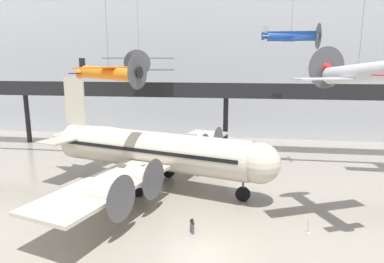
{
  "coord_description": "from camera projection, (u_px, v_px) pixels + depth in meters",
  "views": [
    {
      "loc": [
        2.17,
        -20.09,
        12.22
      ],
      "look_at": [
        -2.24,
        10.06,
        5.98
      ],
      "focal_mm": 32.0,
      "sensor_mm": 36.0,
      "label": 1
    }
  ],
  "objects": [
    {
      "name": "suspended_plane_blue_trainer",
      "position": [
        291.0,
        36.0,
        36.95
      ],
      "size": [
        6.25,
        7.69,
        7.88
      ],
      "rotation": [
        0.0,
        0.0,
        0.04
      ],
      "color": "#1E4CAD"
    },
    {
      "name": "stanchion_barrier",
      "position": [
        308.0,
        229.0,
        24.72
      ],
      "size": [
        0.36,
        0.36,
        1.08
      ],
      "color": "#B2B5BA",
      "rests_on": "ground"
    },
    {
      "name": "suspended_plane_green_biplane",
      "position": [
        139.0,
        66.0,
        44.12
      ],
      "size": [
        9.05,
        7.51,
        10.82
      ],
      "rotation": [
        0.0,
        0.0,
        4.94
      ],
      "color": "#1E6B33"
    },
    {
      "name": "mezzanine_walkway",
      "position": [
        226.0,
        94.0,
        46.26
      ],
      "size": [
        110.0,
        3.2,
        9.49
      ],
      "color": "black",
      "rests_on": "ground"
    },
    {
      "name": "ground_plane",
      "position": [
        204.0,
        253.0,
        22.23
      ],
      "size": [
        260.0,
        260.0,
        0.0
      ],
      "primitive_type": "plane",
      "color": "gray"
    },
    {
      "name": "airliner_silver_main",
      "position": [
        151.0,
        150.0,
        33.62
      ],
      "size": [
        25.31,
        29.38,
        10.65
      ],
      "rotation": [
        0.0,
        0.0,
        -0.28
      ],
      "color": "beige",
      "rests_on": "ground"
    },
    {
      "name": "hangar_back_wall",
      "position": [
        229.0,
        58.0,
        55.04
      ],
      "size": [
        140.0,
        3.0,
        25.68
      ],
      "color": "silver",
      "rests_on": "ground"
    },
    {
      "name": "suspended_plane_silver_racer",
      "position": [
        358.0,
        73.0,
        23.42
      ],
      "size": [
        8.88,
        7.74,
        11.09
      ],
      "rotation": [
        0.0,
        0.0,
        1.99
      ],
      "color": "silver"
    },
    {
      "name": "info_sign_pedestal",
      "position": [
        192.0,
        227.0,
        24.71
      ],
      "size": [
        0.46,
        0.67,
        1.24
      ],
      "rotation": [
        0.0,
        0.0,
        0.58
      ],
      "color": "#4C4C51",
      "rests_on": "ground"
    },
    {
      "name": "suspended_plane_orange_highwing",
      "position": [
        109.0,
        73.0,
        27.28
      ],
      "size": [
        6.25,
        7.42,
        11.14
      ],
      "rotation": [
        0.0,
        0.0,
        5.99
      ],
      "color": "orange"
    }
  ]
}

